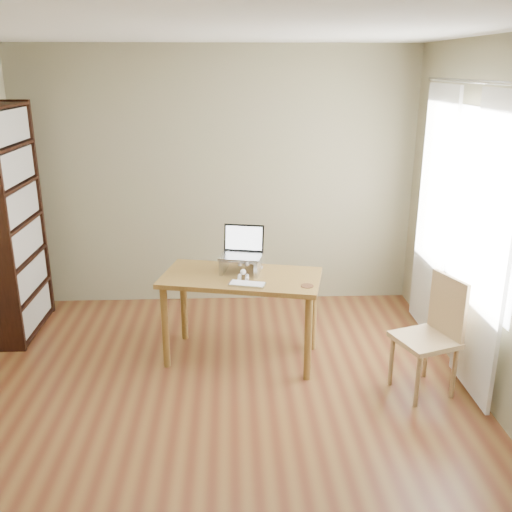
{
  "coord_description": "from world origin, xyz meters",
  "views": [
    {
      "loc": [
        0.14,
        -3.48,
        2.38
      ],
      "look_at": [
        0.33,
        0.9,
        0.92
      ],
      "focal_mm": 40.0,
      "sensor_mm": 36.0,
      "label": 1
    }
  ],
  "objects": [
    {
      "name": "room",
      "position": [
        0.03,
        0.01,
        1.3
      ],
      "size": [
        4.04,
        4.54,
        2.64
      ],
      "color": "#552816",
      "rests_on": "ground"
    },
    {
      "name": "bookshelf",
      "position": [
        -1.83,
        1.55,
        1.05
      ],
      "size": [
        0.3,
        0.9,
        2.1
      ],
      "color": "black",
      "rests_on": "ground"
    },
    {
      "name": "keyboard",
      "position": [
        0.25,
        0.7,
        0.76
      ],
      "size": [
        0.31,
        0.19,
        0.02
      ],
      "rotation": [
        0.0,
        0.0,
        -0.26
      ],
      "color": "#BCBFC1",
      "rests_on": "desk"
    },
    {
      "name": "cat",
      "position": [
        0.23,
        1.03,
        0.82
      ],
      "size": [
        0.25,
        0.48,
        0.16
      ],
      "rotation": [
        0.0,
        0.0,
        -0.05
      ],
      "color": "#4C423C",
      "rests_on": "desk"
    },
    {
      "name": "coaster",
      "position": [
        0.72,
        0.66,
        0.75
      ],
      "size": [
        0.1,
        0.1,
        0.01
      ],
      "primitive_type": "cylinder",
      "color": "brown",
      "rests_on": "desk"
    },
    {
      "name": "laptop_stand",
      "position": [
        0.21,
        1.0,
        0.83
      ],
      "size": [
        0.32,
        0.25,
        0.13
      ],
      "rotation": [
        0.0,
        0.0,
        -0.22
      ],
      "color": "#BCBFC1",
      "rests_on": "desk"
    },
    {
      "name": "laptop",
      "position": [
        0.21,
        1.06,
        0.94
      ],
      "size": [
        0.38,
        0.35,
        0.24
      ],
      "rotation": [
        0.0,
        0.0,
        -0.22
      ],
      "color": "#BCBFC1",
      "rests_on": "laptop_stand"
    },
    {
      "name": "desk",
      "position": [
        0.21,
        0.92,
        0.64
      ],
      "size": [
        1.4,
        0.91,
        0.75
      ],
      "rotation": [
        0.0,
        0.0,
        -0.22
      ],
      "color": "brown",
      "rests_on": "ground"
    },
    {
      "name": "chair",
      "position": [
        1.65,
        0.32,
        0.49
      ],
      "size": [
        0.52,
        0.52,
        0.92
      ],
      "rotation": [
        0.0,
        0.0,
        0.34
      ],
      "color": "tan",
      "rests_on": "ground"
    },
    {
      "name": "curtains",
      "position": [
        1.92,
        0.8,
        1.17
      ],
      "size": [
        0.03,
        1.9,
        2.25
      ],
      "color": "white",
      "rests_on": "ground"
    }
  ]
}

